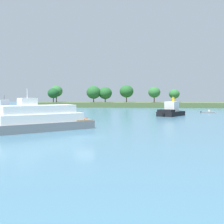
{
  "coord_description": "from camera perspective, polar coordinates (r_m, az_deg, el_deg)",
  "views": [
    {
      "loc": [
        7.62,
        -35.63,
        5.37
      ],
      "look_at": [
        -0.6,
        36.12,
        1.2
      ],
      "focal_mm": 45.39,
      "sensor_mm": 36.0,
      "label": 1
    }
  ],
  "objects": [
    {
      "name": "small_motorboat",
      "position": [
        62.87,
        -7.34,
        -1.38
      ],
      "size": [
        5.32,
        1.81,
        0.97
      ],
      "color": "maroon",
      "rests_on": "ground"
    },
    {
      "name": "treeline_island",
      "position": [
        133.01,
        3.1,
        2.22
      ],
      "size": [
        95.56,
        14.98,
        10.42
      ],
      "color": "#4C6038",
      "rests_on": "ground"
    },
    {
      "name": "white_riverboat",
      "position": [
        44.78,
        -14.23,
        -1.47
      ],
      "size": [
        15.42,
        14.77,
        6.42
      ],
      "color": "slate",
      "rests_on": "ground"
    },
    {
      "name": "cargo_barge",
      "position": [
        94.41,
        -18.99,
        0.37
      ],
      "size": [
        28.85,
        34.72,
        5.64
      ],
      "color": "navy",
      "rests_on": "ground"
    },
    {
      "name": "tugboat",
      "position": [
        76.85,
        11.77,
        0.18
      ],
      "size": [
        8.14,
        9.78,
        5.0
      ],
      "color": "black",
      "rests_on": "ground"
    },
    {
      "name": "ground_plane",
      "position": [
        36.83,
        -5.5,
        -5.09
      ],
      "size": [
        400.0,
        400.0,
        0.0
      ],
      "primitive_type": "plane",
      "color": "teal"
    },
    {
      "name": "fishing_skiff",
      "position": [
        92.73,
        18.79,
        -0.03
      ],
      "size": [
        4.36,
        2.61,
        0.97
      ],
      "color": "slate",
      "rests_on": "ground"
    }
  ]
}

